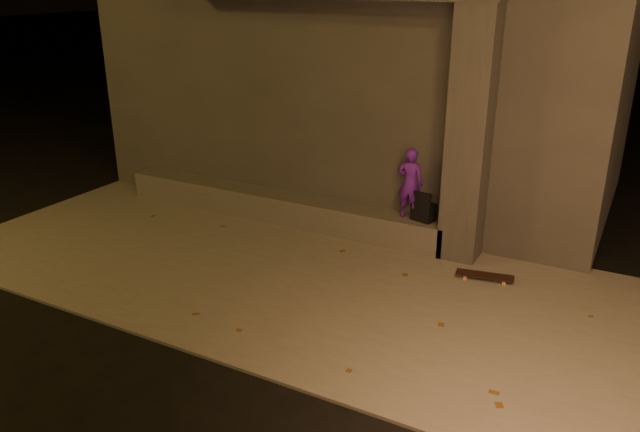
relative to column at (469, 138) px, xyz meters
The scene contains 8 objects.
ground 4.51m from the column, 114.39° to the right, with size 120.00×120.00×0.00m, color black.
sidewalk 3.04m from the column, 134.17° to the right, with size 11.00×4.40×0.04m, color slate.
building 3.92m from the column, 134.55° to the left, with size 9.00×5.10×5.22m.
ledge 3.57m from the column, behind, with size 6.00×0.55×0.45m, color #585550.
column is the anchor object (origin of this frame).
skateboarder 1.15m from the column, behind, with size 0.40×0.26×1.10m, color #5A1AAC.
backpack 1.33m from the column, behind, with size 0.38×0.29×0.47m.
skateboard 1.93m from the column, 49.71° to the right, with size 0.80×0.33×0.09m.
Camera 1 is at (3.92, -4.73, 3.94)m, focal length 35.00 mm.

